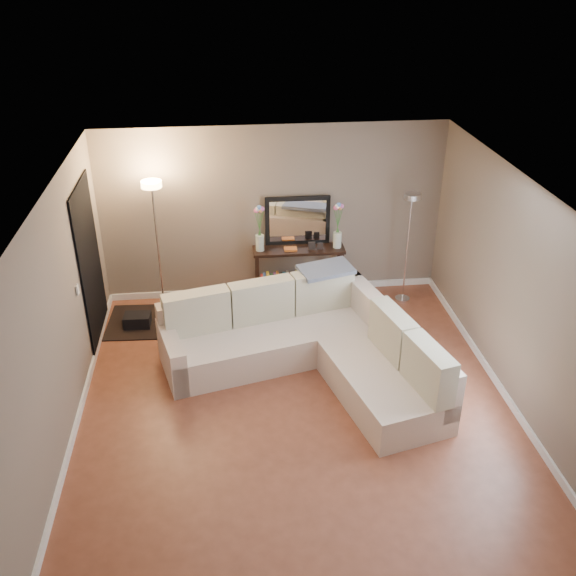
{
  "coord_description": "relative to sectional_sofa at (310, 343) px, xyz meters",
  "views": [
    {
      "loc": [
        -0.75,
        -5.99,
        4.77
      ],
      "look_at": [
        0.0,
        0.8,
        1.1
      ],
      "focal_mm": 40.0,
      "sensor_mm": 36.0,
      "label": 1
    }
  ],
  "objects": [
    {
      "name": "flower_vase_left",
      "position": [
        -0.49,
        1.83,
        0.75
      ],
      "size": [
        0.15,
        0.13,
        0.71
      ],
      "color": "silver",
      "rests_on": "console_table"
    },
    {
      "name": "wall_left",
      "position": [
        -2.78,
        -0.68,
        0.94
      ],
      "size": [
        0.02,
        5.5,
        2.6
      ],
      "primitive_type": "cube",
      "color": "#786B5C",
      "rests_on": "ground"
    },
    {
      "name": "table_decor",
      "position": [
        0.08,
        1.78,
        0.49
      ],
      "size": [
        0.57,
        0.13,
        0.13
      ],
      "color": "orange",
      "rests_on": "console_table"
    },
    {
      "name": "flower_vase_right",
      "position": [
        0.65,
        1.81,
        0.75
      ],
      "size": [
        0.15,
        0.13,
        0.71
      ],
      "color": "silver",
      "rests_on": "console_table"
    },
    {
      "name": "baseboard_left",
      "position": [
        -2.75,
        -0.68,
        -0.31
      ],
      "size": [
        0.03,
        5.5,
        0.1
      ],
      "primitive_type": "cube",
      "color": "white",
      "rests_on": "ground"
    },
    {
      "name": "baseboard_right",
      "position": [
        2.22,
        -0.68,
        -0.31
      ],
      "size": [
        0.03,
        5.5,
        0.1
      ],
      "primitive_type": "cube",
      "color": "white",
      "rests_on": "ground"
    },
    {
      "name": "charcoal_rug",
      "position": [
        -2.06,
        1.34,
        -0.36
      ],
      "size": [
        1.34,
        1.03,
        0.02
      ],
      "primitive_type": "cube",
      "rotation": [
        0.0,
        0.0,
        -0.05
      ],
      "color": "black",
      "rests_on": "floor"
    },
    {
      "name": "switch_plate",
      "position": [
        -2.75,
        0.17,
        0.84
      ],
      "size": [
        0.02,
        0.08,
        0.12
      ],
      "primitive_type": "cube",
      "color": "white",
      "rests_on": "ground"
    },
    {
      "name": "sectional_sofa",
      "position": [
        0.0,
        0.0,
        0.0
      ],
      "size": [
        3.36,
        2.83,
        0.98
      ],
      "color": "beige",
      "rests_on": "floor"
    },
    {
      "name": "black_bag",
      "position": [
        -2.28,
        1.25,
        -0.29
      ],
      "size": [
        0.38,
        0.28,
        0.24
      ],
      "primitive_type": "cube",
      "rotation": [
        0.0,
        0.0,
        -0.05
      ],
      "color": "black",
      "rests_on": "charcoal_rug"
    },
    {
      "name": "leaning_mirror",
      "position": [
        0.08,
        1.99,
        0.83
      ],
      "size": [
        0.95,
        0.06,
        0.74
      ],
      "color": "black",
      "rests_on": "console_table"
    },
    {
      "name": "floor_lamp_unlit",
      "position": [
        1.65,
        1.6,
        0.83
      ],
      "size": [
        0.24,
        0.24,
        1.7
      ],
      "color": "silver",
      "rests_on": "floor"
    },
    {
      "name": "floor_lamp_lit",
      "position": [
        -1.94,
        1.71,
        1.03
      ],
      "size": [
        0.29,
        0.29,
        1.97
      ],
      "color": "silver",
      "rests_on": "floor"
    },
    {
      "name": "console_table",
      "position": [
        -0.0,
        1.82,
        0.1
      ],
      "size": [
        1.35,
        0.38,
        0.83
      ],
      "color": "black",
      "rests_on": "floor"
    },
    {
      "name": "wall_right",
      "position": [
        2.24,
        -0.68,
        0.94
      ],
      "size": [
        0.02,
        5.5,
        2.6
      ],
      "primitive_type": "cube",
      "color": "#786B5C",
      "rests_on": "ground"
    },
    {
      "name": "doorway",
      "position": [
        -2.75,
        1.02,
        0.74
      ],
      "size": [
        0.02,
        1.2,
        2.2
      ],
      "primitive_type": "cube",
      "color": "black",
      "rests_on": "ground"
    },
    {
      "name": "baseboard_back",
      "position": [
        -0.27,
        2.05,
        -0.31
      ],
      "size": [
        5.0,
        0.03,
        0.1
      ],
      "primitive_type": "cube",
      "color": "white",
      "rests_on": "ground"
    },
    {
      "name": "wall_front",
      "position": [
        -0.27,
        -3.44,
        0.94
      ],
      "size": [
        5.0,
        0.02,
        2.6
      ],
      "primitive_type": "cube",
      "color": "#786B5C",
      "rests_on": "ground"
    },
    {
      "name": "throw_blanket",
      "position": [
        0.32,
        0.8,
        0.62
      ],
      "size": [
        0.79,
        0.6,
        0.09
      ],
      "primitive_type": "cube",
      "rotation": [
        0.1,
        0.0,
        0.3
      ],
      "color": "slate",
      "rests_on": "sectional_sofa"
    },
    {
      "name": "wall_back",
      "position": [
        -0.27,
        2.08,
        0.94
      ],
      "size": [
        5.0,
        0.02,
        2.6
      ],
      "primitive_type": "cube",
      "color": "#786B5C",
      "rests_on": "ground"
    },
    {
      "name": "floor",
      "position": [
        -0.27,
        -0.68,
        -0.37
      ],
      "size": [
        5.0,
        5.5,
        0.01
      ],
      "primitive_type": "cube",
      "color": "brown",
      "rests_on": "ground"
    },
    {
      "name": "ceiling",
      "position": [
        -0.27,
        -0.68,
        2.24
      ],
      "size": [
        5.0,
        5.5,
        0.01
      ],
      "primitive_type": "cube",
      "color": "white",
      "rests_on": "ground"
    }
  ]
}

